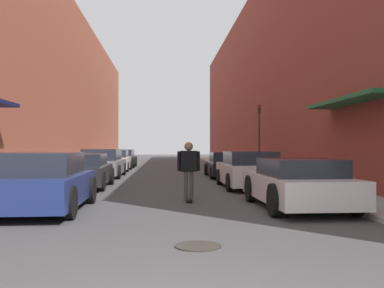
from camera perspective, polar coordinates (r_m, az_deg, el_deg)
The scene contains 16 objects.
ground at distance 24.38m, azimuth -3.56°, elevation -3.89°, with size 114.45×114.45×0.00m, color #424244.
curb_strip_left at distance 29.98m, azimuth -13.27°, elevation -3.11°, with size 1.80×52.02×0.12m.
curb_strip_right at distance 30.01m, azimuth 6.06°, elevation -3.11°, with size 1.80×52.02×0.12m.
building_row_left at distance 30.82m, azimuth -18.63°, elevation 7.18°, with size 4.90×52.02×11.07m.
building_row_right at distance 30.94m, azimuth 11.40°, elevation 8.10°, with size 4.90×52.02×12.10m.
parked_car_left_0 at distance 10.58m, azimuth -19.58°, elevation -4.89°, with size 2.08×4.12×1.37m.
parked_car_left_1 at distance 16.05m, azimuth -14.33°, elevation -3.53°, with size 1.89×4.13×1.24m.
parked_car_left_2 at distance 21.51m, azimuth -11.83°, elevation -2.59°, with size 2.00×4.58×1.38m.
parked_car_left_3 at distance 26.98m, azimuth -10.30°, elevation -2.22°, with size 1.96×4.21×1.29m.
parked_car_left_4 at distance 31.64m, azimuth -9.38°, elevation -1.93°, with size 2.05×4.05×1.30m.
parked_car_right_0 at distance 10.75m, azimuth 13.91°, elevation -5.13°, with size 1.99×4.16×1.21m.
parked_car_right_1 at distance 15.72m, azimuth 7.60°, elevation -3.49°, with size 2.01×4.19×1.33m.
parked_car_right_2 at distance 21.20m, azimuth 4.74°, elevation -2.82°, with size 2.00×4.53×1.24m.
skateboarder at distance 11.70m, azimuth -0.45°, elevation -2.82°, with size 0.62×0.78×1.63m.
manhole_cover at distance 6.59m, azimuth 0.80°, elevation -13.44°, with size 0.70×0.70×0.02m.
traffic_light at distance 23.94m, azimuth 8.94°, elevation 1.77°, with size 0.16×0.22×3.69m.
Camera 1 is at (-0.10, -3.52, 1.50)m, focal length 40.00 mm.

